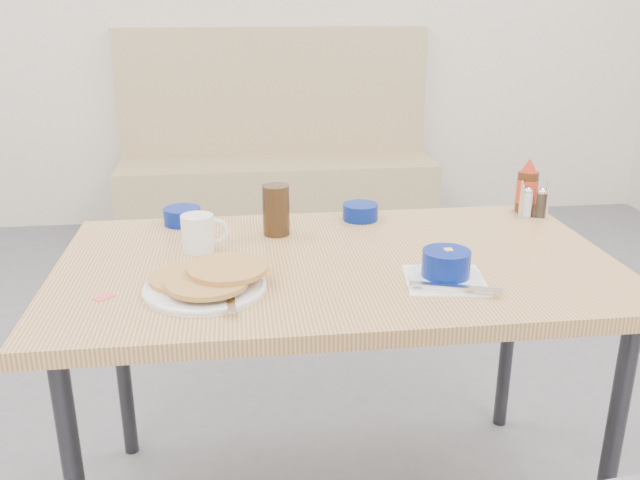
{
  "coord_description": "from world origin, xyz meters",
  "views": [
    {
      "loc": [
        -0.24,
        -1.33,
        1.38
      ],
      "look_at": [
        -0.05,
        0.23,
        0.82
      ],
      "focal_mm": 38.0,
      "sensor_mm": 36.0,
      "label": 1
    }
  ],
  "objects": [
    {
      "name": "pancake_plate",
      "position": [
        -0.32,
        0.1,
        0.78
      ],
      "size": [
        0.28,
        0.29,
        0.05
      ],
      "rotation": [
        0.0,
        0.0,
        -0.29
      ],
      "color": "white",
      "rests_on": "dining_table"
    },
    {
      "name": "condiment_caddy",
      "position": [
        0.64,
        0.53,
        0.8
      ],
      "size": [
        0.1,
        0.08,
        0.11
      ],
      "rotation": [
        0.0,
        0.0,
        -0.31
      ],
      "color": "silver",
      "rests_on": "dining_table"
    },
    {
      "name": "dining_table",
      "position": [
        0.0,
        0.25,
        0.7
      ],
      "size": [
        1.4,
        0.8,
        0.76
      ],
      "color": "tan",
      "rests_on": "ground"
    },
    {
      "name": "grits_setting",
      "position": [
        0.23,
        0.08,
        0.79
      ],
      "size": [
        0.21,
        0.22,
        0.08
      ],
      "rotation": [
        0.0,
        0.0,
        -0.13
      ],
      "color": "white",
      "rests_on": "dining_table"
    },
    {
      "name": "syrup_bottle",
      "position": [
        0.64,
        0.59,
        0.83
      ],
      "size": [
        0.06,
        0.06,
        0.17
      ],
      "rotation": [
        0.0,
        0.0,
        -0.34
      ],
      "color": "#47230F",
      "rests_on": "dining_table"
    },
    {
      "name": "booth_bench",
      "position": [
        0.0,
        2.78,
        0.35
      ],
      "size": [
        1.9,
        0.56,
        1.22
      ],
      "color": "tan",
      "rests_on": "ground"
    },
    {
      "name": "coffee_mug",
      "position": [
        -0.35,
        0.36,
        0.81
      ],
      "size": [
        0.12,
        0.09,
        0.1
      ],
      "rotation": [
        0.0,
        0.0,
        0.11
      ],
      "color": "white",
      "rests_on": "dining_table"
    },
    {
      "name": "butter_bowl",
      "position": [
        0.12,
        0.57,
        0.78
      ],
      "size": [
        0.11,
        0.11,
        0.05
      ],
      "rotation": [
        0.0,
        0.0,
        -0.23
      ],
      "color": "navy",
      "rests_on": "dining_table"
    },
    {
      "name": "amber_tumbler",
      "position": [
        -0.14,
        0.47,
        0.83
      ],
      "size": [
        0.1,
        0.1,
        0.14
      ],
      "primitive_type": "cylinder",
      "rotation": [
        0.0,
        0.0,
        -0.4
      ],
      "color": "#322010",
      "rests_on": "dining_table"
    },
    {
      "name": "creamer_bowl",
      "position": [
        -0.41,
        0.59,
        0.78
      ],
      "size": [
        0.11,
        0.11,
        0.05
      ],
      "rotation": [
        0.0,
        0.0,
        0.13
      ],
      "color": "navy",
      "rests_on": "dining_table"
    },
    {
      "name": "sugar_wrapper",
      "position": [
        -0.55,
        0.08,
        0.76
      ],
      "size": [
        0.05,
        0.05,
        0.0
      ],
      "primitive_type": "cube",
      "rotation": [
        0.0,
        0.0,
        0.78
      ],
      "color": "#EF4F59",
      "rests_on": "dining_table"
    }
  ]
}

